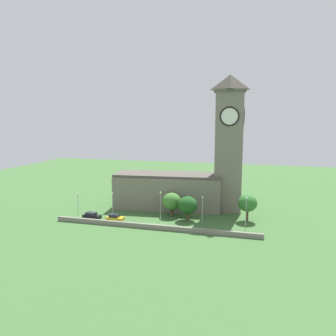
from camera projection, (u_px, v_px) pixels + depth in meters
name	position (u px, v px, depth m)	size (l,w,h in m)	color
ground_plane	(172.00, 209.00, 92.05)	(200.00, 200.00, 0.00)	#3D6633
church	(190.00, 173.00, 90.93)	(36.10, 13.69, 36.41)	slate
quay_barrier	(153.00, 227.00, 74.78)	(48.88, 0.70, 1.12)	gray
car_black	(92.00, 216.00, 82.07)	(4.73, 2.25, 1.80)	black
car_yellow	(115.00, 218.00, 80.17)	(4.30, 2.41, 1.89)	gold
streetlamp_west_end	(78.00, 200.00, 85.46)	(0.44, 0.44, 5.96)	#9EA0A5
streetlamp_west_mid	(113.00, 201.00, 82.70)	(0.44, 0.44, 6.63)	#9EA0A5
streetlamp_central	(160.00, 202.00, 79.83)	(0.44, 0.44, 7.46)	#9EA0A5
streetlamp_east_mid	(202.00, 206.00, 76.83)	(0.44, 0.44, 7.02)	#9EA0A5
streetlamp_east_end	(246.00, 208.00, 73.62)	(0.44, 0.44, 7.65)	#9EA0A5
tree_riverside_east	(248.00, 203.00, 80.20)	(4.69, 4.69, 6.67)	brown
tree_churchyard	(172.00, 201.00, 84.49)	(4.85, 4.85, 6.12)	brown
tree_by_tower	(188.00, 205.00, 80.90)	(4.82, 4.82, 6.03)	brown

